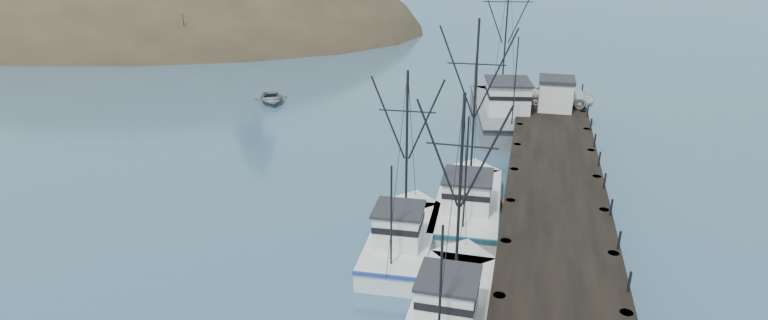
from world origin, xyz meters
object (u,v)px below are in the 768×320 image
pier (555,177)px  pickup_truck (560,95)px  trawler_near (452,306)px  work_vessel (503,110)px  pier_shed (556,93)px  trawler_mid (403,237)px  motorboat (272,102)px  trawler_far (468,202)px

pier → pickup_truck: 16.90m
trawler_near → pickup_truck: bearing=80.3°
trawler_near → work_vessel: 30.82m
pier → pier_shed: size_ratio=13.75×
trawler_mid → pickup_truck: bearing=70.9°
pier → trawler_mid: bearing=-133.1°
trawler_near → pier_shed: size_ratio=3.41×
pier → pier_shed: pier_shed is taller
pier → pier_shed: bearing=89.3°
motorboat → pier: bearing=-60.2°
trawler_far → pier_shed: (5.40, 18.34, 2.60)m
work_vessel → pier: bearing=-75.2°
pier_shed → trawler_near: bearing=-99.3°
trawler_far → pickup_truck: 21.09m
pier → trawler_far: bearing=-147.7°
pier → work_vessel: bearing=104.8°
trawler_mid → pickup_truck: trawler_mid is taller
trawler_far → motorboat: (-22.65, 21.01, -0.82)m
motorboat → pier_shed: bearing=-33.3°
pier → trawler_mid: 12.07m
pier → motorboat: bearing=147.6°
work_vessel → motorboat: bearing=176.3°
trawler_mid → work_vessel: 25.29m
pickup_truck → trawler_near: bearing=172.7°
pier → trawler_far: 6.24m
pickup_truck → motorboat: (-28.54, 0.86, -2.82)m
pier → trawler_far: trawler_far is taller
trawler_near → trawler_far: bearing=92.7°
pier → trawler_far: (-5.22, -3.30, -0.87)m
pier_shed → trawler_far: bearing=-106.4°
trawler_mid → pier: bearing=46.9°
trawler_far → work_vessel: 19.52m
pier_shed → pickup_truck: size_ratio=0.54×
pier → pickup_truck: pickup_truck is taller
motorboat → trawler_near: bearing=-82.2°
motorboat → work_vessel: bearing=-31.5°
trawler_near → motorboat: bearing=125.6°
work_vessel → pier_shed: work_vessel is taller
work_vessel → motorboat: 23.67m
trawler_near → trawler_mid: size_ratio=1.05×
pier → trawler_near: size_ratio=4.03×
pickup_truck → trawler_far: bearing=166.1°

